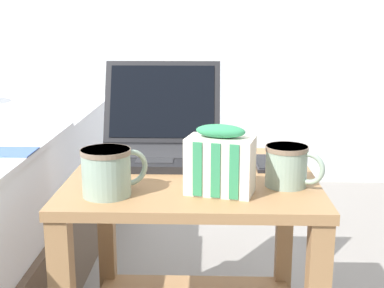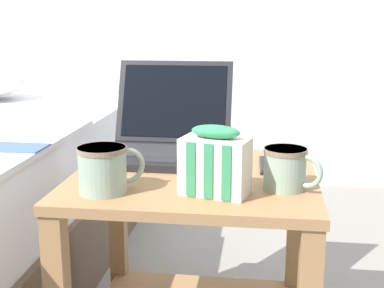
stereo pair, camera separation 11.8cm
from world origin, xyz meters
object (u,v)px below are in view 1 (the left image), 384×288
Objects in this scene: mug_front_right at (108,170)px; laptop at (159,138)px; mug_front_left at (288,164)px; snack_bag at (220,162)px; cell_phone at (269,163)px.

laptop is at bearing 76.98° from mug_front_right.
laptop reaches higher than mug_front_left.
laptop is 0.39m from mug_front_left.
laptop is at bearing 116.92° from snack_bag.
mug_front_right is at bearing -145.99° from cell_phone.
mug_front_right is (-0.37, -0.07, 0.00)m from mug_front_left.
mug_front_right reaches higher than mug_front_left.
laptop is at bearing 139.93° from mug_front_left.
snack_bag is (0.15, -0.30, 0.02)m from laptop.
snack_bag is at bearing 5.31° from mug_front_right.
laptop is 0.34m from snack_bag.
snack_bag is at bearing -63.08° from laptop.
mug_front_right is at bearing -174.69° from snack_bag.
mug_front_right is 0.43m from cell_phone.
mug_front_right is at bearing -103.02° from laptop.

